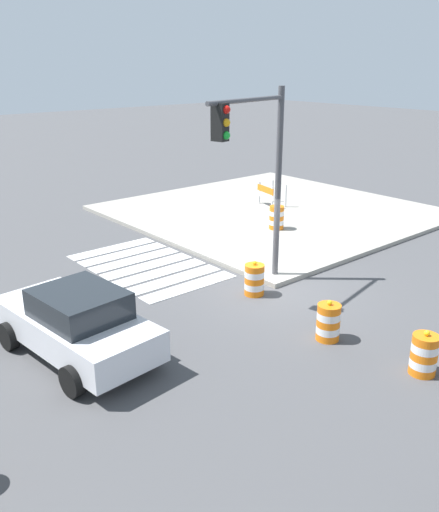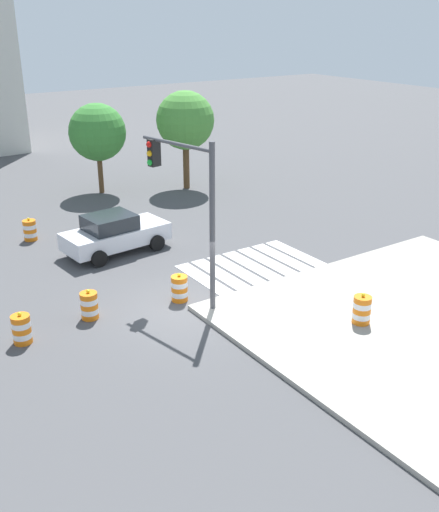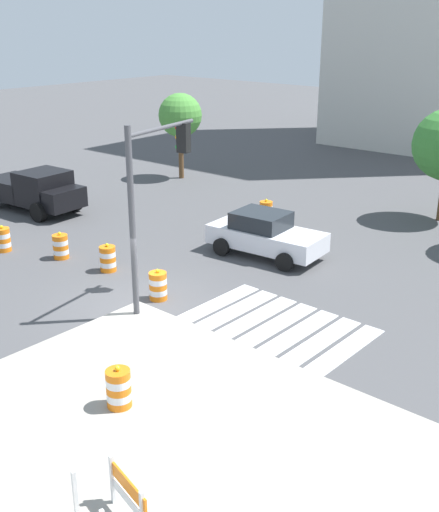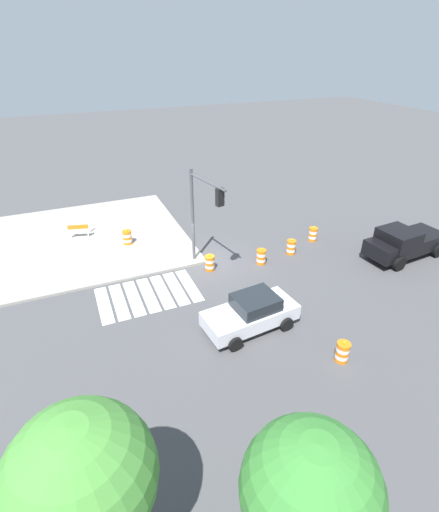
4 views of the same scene
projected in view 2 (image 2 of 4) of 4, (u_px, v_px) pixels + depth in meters
ground_plane at (188, 309)px, 19.92m from camera, size 120.00×120.00×0.00m
crosswalk_stripes at (251, 265)px, 23.37m from camera, size 5.10×3.20×0.02m
sports_car at (115, 233)px, 24.42m from camera, size 4.46×2.45×1.63m
traffic_barrel_near_corner at (30, 230)px, 25.83m from camera, size 0.56×0.56×1.02m
traffic_barrel_median_near at (89, 305)px, 19.19m from camera, size 0.56×0.56×1.02m
traffic_barrel_median_far at (22, 329)px, 17.75m from camera, size 0.56×0.56×1.02m
traffic_barrel_far_curb at (179, 288)px, 20.38m from camera, size 0.56×0.56×1.02m
traffic_barrel_on_sidewalk at (362, 310)px, 18.59m from camera, size 0.56×0.56×1.02m
traffic_light_pole at (187, 191)px, 19.03m from camera, size 0.91×3.24×5.50m
street_tree_streetside_near at (185, 121)px, 32.32m from camera, size 3.16×3.16×5.36m
street_tree_streetside_far at (97, 132)px, 31.65m from camera, size 3.04×3.04×4.83m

